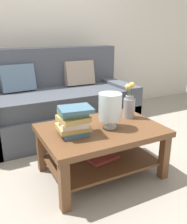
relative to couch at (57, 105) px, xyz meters
The scene contains 7 objects.
ground_plane 0.93m from the couch, 93.94° to the right, with size 10.00×10.00×0.00m, color gray.
back_wall 1.27m from the couch, 94.18° to the left, with size 6.40×0.12×2.70m, color beige.
couch is the anchor object (origin of this frame).
coffee_table 1.14m from the couch, 88.68° to the right, with size 1.05×0.73×0.46m.
book_stack_main 1.21m from the couch, 101.84° to the right, with size 0.29×0.26×0.23m.
glass_hurricane_vase 1.20m from the couch, 85.29° to the right, with size 0.20×0.20×0.31m.
flower_pitcher 1.13m from the couch, 69.08° to the right, with size 0.11×0.12×0.35m.
Camera 1 is at (-0.86, -2.00, 1.27)m, focal length 38.62 mm.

